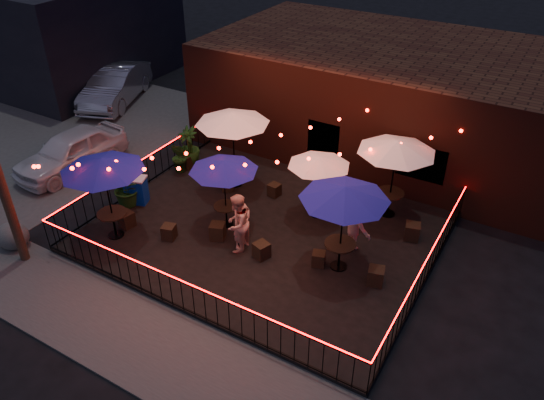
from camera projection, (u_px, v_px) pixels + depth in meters
The scene contains 38 objects.
ground at pixel (228, 271), 15.10m from camera, with size 110.00×110.00×0.00m, color black.
patio at pixel (265, 232), 16.50m from camera, with size 10.00×8.00×0.15m, color black.
sidewalk at pixel (152, 346), 12.75m from camera, with size 18.00×2.50×0.05m, color #44423F.
parking_lot at pixel (53, 126), 23.07m from camera, with size 11.00×12.00×0.02m, color #44423F.
brick_building at pixel (391, 96), 20.78m from camera, with size 14.00×8.00×4.00m.
background_building at pixel (41, 23), 27.86m from camera, with size 12.00×9.00×5.00m, color black.
fence_front at pixel (182, 296), 13.30m from camera, with size 10.00×0.04×1.04m.
fence_left at pixel (141, 175), 18.30m from camera, with size 0.04×8.00×1.04m.
fence_right at pixel (425, 272), 14.06m from camera, with size 0.04×8.00×1.04m.
festoon_lights at pixel (229, 160), 15.38m from camera, with size 10.02×8.72×1.32m.
cafe_table_0 at pixel (102, 166), 14.92m from camera, with size 2.90×2.90×2.68m.
cafe_table_1 at pixel (232, 119), 17.39m from camera, with size 2.71×2.71×2.75m.
cafe_table_2 at pixel (224, 166), 15.58m from camera, with size 2.14×2.14×2.30m.
cafe_table_3 at pixel (319, 162), 16.09m from camera, with size 2.07×2.07×2.15m.
cafe_table_4 at pixel (345, 194), 13.69m from camera, with size 3.17×3.17×2.67m.
cafe_table_5 at pixel (397, 147), 15.89m from camera, with size 2.79×2.79×2.66m.
bistro_chair_0 at pixel (127, 219), 16.53m from camera, with size 0.42×0.42×0.49m, color black.
bistro_chair_1 at pixel (169, 232), 16.02m from camera, with size 0.38×0.38×0.45m, color black.
bistro_chair_2 at pixel (187, 161), 19.65m from camera, with size 0.42×0.42×0.50m, color black.
bistro_chair_3 at pixel (228, 185), 18.31m from camera, with size 0.36×0.36×0.42m, color black.
bistro_chair_4 at pixel (218, 231), 16.00m from camera, with size 0.43×0.43×0.51m, color black.
bistro_chair_5 at pixel (261, 250), 15.26m from camera, with size 0.40×0.40×0.48m, color black.
bistro_chair_6 at pixel (274, 190), 18.04m from camera, with size 0.37×0.37×0.43m, color black.
bistro_chair_7 at pixel (312, 204), 17.30m from camera, with size 0.37×0.37×0.44m, color black.
bistro_chair_8 at pixel (319, 259), 14.98m from camera, with size 0.36×0.36×0.42m, color black.
bistro_chair_9 at pixel (376, 276), 14.31m from camera, with size 0.43×0.43×0.50m, color black.
bistro_chair_10 at pixel (357, 209), 17.00m from camera, with size 0.42×0.42×0.50m, color black.
bistro_chair_11 at pixel (412, 231), 15.99m from camera, with size 0.43×0.43×0.51m, color black.
patron_a at pixel (241, 222), 15.31m from camera, with size 0.65×0.43×1.79m, color tan.
patron_b at pixel (237, 223), 15.20m from camera, with size 0.89×0.70×1.84m, color tan.
patron_c at pixel (355, 225), 15.29m from camera, with size 1.07×0.61×1.65m, color #DDB98E.
potted_shrub_a at pixel (128, 188), 17.30m from camera, with size 1.19×1.03×1.33m, color #15360B.
potted_shrub_b at pixel (180, 157), 19.16m from camera, with size 0.66×0.53×1.20m, color #113D0C.
potted_shrub_c at pixel (188, 146), 19.57m from camera, with size 0.84×0.84×1.49m, color #18400E.
cooler at pixel (136, 190), 17.55m from camera, with size 0.85×0.73×0.95m.
boulder at pixel (13, 236), 15.84m from camera, with size 0.97×0.82×0.76m, color #4C4C46.
car_white at pixel (71, 151), 19.58m from camera, with size 1.76×4.36×1.49m, color silver.
car_silver at pixel (115, 85), 24.88m from camera, with size 1.77×5.08×1.67m, color #9A99A1.
Camera 1 is at (6.92, -9.30, 9.96)m, focal length 35.00 mm.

